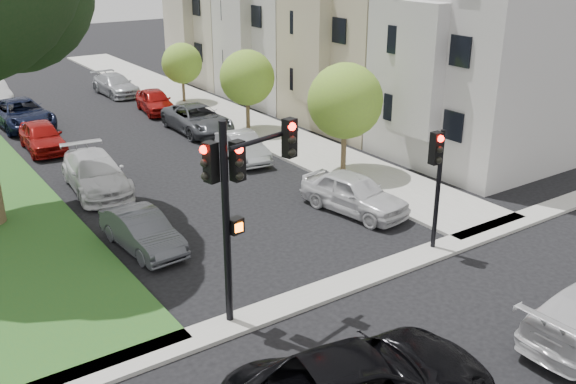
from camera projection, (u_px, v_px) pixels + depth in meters
ground at (392, 316)px, 17.41m from camera, size 140.00×140.00×0.00m
sidewalk_right at (203, 106)px, 39.36m from camera, size 3.50×44.00×0.12m
sidewalk_cross at (345, 284)px, 18.92m from camera, size 60.00×1.00×0.12m
house_a at (487, 5)px, 27.58m from camera, size 7.70×7.55×15.97m
small_tree_a at (345, 101)px, 26.99m from camera, size 3.21×3.21×4.82m
small_tree_b at (247, 78)px, 33.26m from camera, size 2.88×2.88×4.32m
small_tree_c at (182, 63)px, 39.35m from camera, size 2.49×2.49×3.73m
traffic_signal_main at (240, 185)px, 15.95m from camera, size 2.72×0.77×5.55m
traffic_signal_secondary at (437, 169)px, 20.01m from camera, size 0.51×0.41×4.09m
car_parked_0 at (354, 193)px, 23.83m from camera, size 2.48×4.61×1.49m
car_parked_1 at (243, 147)px, 29.57m from camera, size 1.85×4.00×1.27m
car_parked_2 at (198, 119)px, 33.92m from camera, size 2.48×5.16×1.42m
car_parked_3 at (155, 101)px, 37.81m from camera, size 2.18×4.23×1.38m
car_parked_4 at (115, 85)px, 42.17m from camera, size 2.06×4.68×1.34m
car_parked_5 at (142, 231)px, 20.97m from camera, size 1.66×3.98×1.28m
car_parked_6 at (96, 173)px, 25.94m from camera, size 2.55×5.26×1.48m
car_parked_7 at (42, 136)px, 30.89m from camera, size 1.88×4.25×1.42m
car_parked_8 at (21, 114)px, 34.76m from camera, size 2.81×5.55×1.50m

